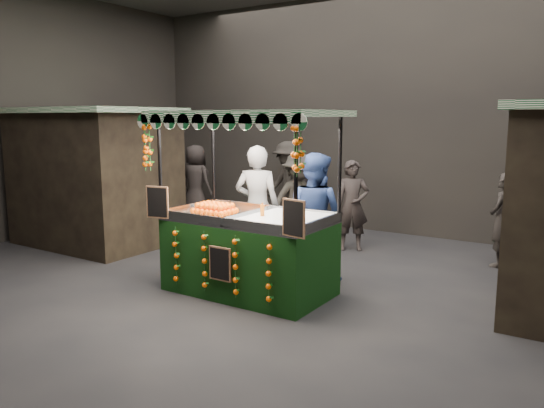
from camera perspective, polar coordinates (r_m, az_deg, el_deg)
The scene contains 12 objects.
ground at distance 7.36m, azimuth -2.07°, elevation -9.92°, with size 12.00×12.00×0.00m, color black.
market_hall at distance 7.02m, azimuth -2.24°, elevation 17.16°, with size 12.10×10.10×5.05m.
neighbour_stall_left at distance 10.80m, azimuth -18.41°, elevation 2.88°, with size 3.00×2.20×2.60m.
juice_stall at distance 7.32m, azimuth -2.58°, elevation -3.71°, with size 2.59×1.52×2.51m.
vendor_grey at distance 8.57m, azimuth -1.60°, elevation -0.31°, with size 0.85×0.71×1.99m.
vendor_blue at distance 7.92m, azimuth 4.55°, elevation -1.39°, with size 0.98×0.80×1.91m.
shopper_0 at distance 9.83m, azimuth 8.61°, elevation -0.16°, with size 0.72×0.65×1.66m.
shopper_2 at distance 11.54m, azimuth 2.91°, elevation 1.37°, with size 1.04×0.90×1.68m.
shopper_3 at distance 10.05m, azimuth 2.83°, elevation 0.44°, with size 1.13×1.31×1.76m.
shopper_4 at distance 12.99m, azimuth -8.17°, elevation 2.39°, with size 0.89×0.59×1.78m.
shopper_6 at distance 9.42m, azimuth 23.44°, elevation -1.57°, with size 0.47×0.62×1.55m.
shopper_7 at distance 11.80m, azimuth 1.76°, elevation 2.11°, with size 1.36×0.97×1.91m.
Camera 1 is at (4.01, -5.68, 2.41)m, focal length 35.09 mm.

